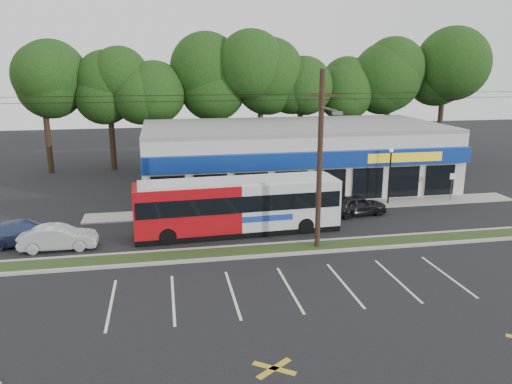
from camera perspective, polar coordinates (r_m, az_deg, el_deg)
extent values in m
plane|color=black|center=(27.39, 1.56, -7.51)|extent=(120.00, 120.00, 0.00)
cube|color=#223616|center=(28.28, 1.13, -6.66)|extent=(40.00, 1.60, 0.12)
cube|color=#9E9E93|center=(27.50, 1.50, -7.26)|extent=(40.00, 0.25, 0.14)
cube|color=#9E9E93|center=(29.05, 0.79, -6.05)|extent=(40.00, 0.25, 0.14)
cube|color=#9E9E93|center=(36.83, 6.22, -1.71)|extent=(32.00, 2.20, 0.10)
cube|color=beige|center=(42.96, 4.26, 4.02)|extent=(25.00, 12.00, 5.00)
cube|color=navy|center=(36.90, 6.77, 3.66)|extent=(25.00, 0.50, 1.20)
cube|color=black|center=(37.49, 6.59, 0.71)|extent=(24.00, 0.12, 2.40)
cube|color=yellow|center=(39.30, 16.70, 3.81)|extent=(6.00, 0.06, 0.70)
cube|color=gray|center=(42.56, 4.32, 7.53)|extent=(25.00, 12.00, 0.30)
cylinder|color=black|center=(27.66, 7.29, 3.41)|extent=(0.30, 0.30, 10.00)
cube|color=black|center=(27.21, 7.53, 10.87)|extent=(1.80, 0.12, 0.12)
cylinder|color=#59595E|center=(26.12, 8.31, 9.38)|extent=(0.10, 2.40, 0.10)
cube|color=#59595E|center=(24.91, 9.28, 8.87)|extent=(0.50, 0.25, 0.15)
cylinder|color=black|center=(26.43, 1.23, 11.10)|extent=(50.00, 0.02, 0.02)
cylinder|color=black|center=(26.45, 1.22, 10.45)|extent=(50.00, 0.02, 0.02)
cylinder|color=black|center=(38.32, 15.01, 1.52)|extent=(0.12, 0.12, 4.00)
sphere|color=silver|center=(37.92, 15.21, 4.62)|extent=(0.30, 0.30, 0.30)
cylinder|color=#59595E|center=(40.74, 21.41, 0.46)|extent=(0.06, 0.06, 2.20)
cube|color=white|center=(40.51, 21.56, 1.68)|extent=(0.45, 0.04, 0.45)
cylinder|color=black|center=(52.43, -22.29, 5.27)|extent=(0.56, 0.56, 5.72)
sphere|color=black|center=(51.94, -22.88, 11.36)|extent=(6.76, 6.76, 6.76)
cylinder|color=black|center=(51.65, -16.83, 5.61)|extent=(0.56, 0.56, 5.72)
sphere|color=black|center=(51.15, -17.30, 11.80)|extent=(6.76, 6.76, 6.76)
cylinder|color=black|center=(51.36, -11.26, 5.90)|extent=(0.56, 0.56, 5.72)
sphere|color=black|center=(50.85, -11.57, 12.14)|extent=(6.76, 6.76, 6.76)
cylinder|color=black|center=(51.54, -5.67, 6.14)|extent=(0.56, 0.56, 5.72)
sphere|color=black|center=(51.04, -5.82, 12.36)|extent=(6.76, 6.76, 6.76)
cylinder|color=black|center=(52.21, -0.16, 6.31)|extent=(0.56, 0.56, 5.72)
sphere|color=black|center=(51.72, -0.17, 12.45)|extent=(6.76, 6.76, 6.76)
cylinder|color=black|center=(53.34, 5.16, 6.43)|extent=(0.56, 0.56, 5.72)
sphere|color=black|center=(52.86, 5.30, 12.44)|extent=(6.76, 6.76, 6.76)
cylinder|color=black|center=(54.91, 10.22, 6.49)|extent=(0.56, 0.56, 5.72)
sphere|color=black|center=(54.44, 10.49, 12.32)|extent=(6.76, 6.76, 6.76)
cylinder|color=black|center=(56.87, 14.97, 6.50)|extent=(0.56, 0.56, 5.72)
sphere|color=black|center=(56.42, 15.34, 12.12)|extent=(6.76, 6.76, 6.76)
cylinder|color=black|center=(59.19, 19.37, 6.46)|extent=(0.56, 0.56, 5.72)
sphere|color=black|center=(58.76, 19.83, 11.86)|extent=(6.76, 6.76, 6.76)
cube|color=#A60C13|center=(30.38, -7.93, -1.80)|extent=(6.42, 2.93, 2.89)
cube|color=silver|center=(31.57, 3.52, -1.07)|extent=(6.42, 2.93, 2.89)
cube|color=black|center=(31.30, -2.07, -4.27)|extent=(12.71, 3.19, 0.37)
cube|color=black|center=(30.73, -2.10, -0.83)|extent=(12.47, 3.29, 1.00)
cube|color=black|center=(32.57, 8.88, -0.40)|extent=(0.17, 2.23, 1.47)
cube|color=#193899|center=(30.10, 1.36, -3.02)|extent=(3.15, 0.18, 0.37)
cube|color=silver|center=(30.44, -2.12, 1.27)|extent=(12.07, 2.95, 0.19)
cylinder|color=black|center=(29.56, -10.05, -5.02)|extent=(1.02, 0.34, 1.01)
cylinder|color=black|center=(31.82, -10.33, -3.62)|extent=(1.02, 0.34, 1.01)
cylinder|color=black|center=(31.13, 5.68, -3.86)|extent=(1.02, 0.34, 1.01)
cylinder|color=black|center=(33.28, 4.34, -2.61)|extent=(1.02, 0.34, 1.01)
imported|color=black|center=(35.38, 11.45, -1.47)|extent=(4.37, 2.24, 1.42)
imported|color=#B9BBC2|center=(30.49, -21.64, -4.86)|extent=(4.22, 1.48, 1.39)
imported|color=navy|center=(32.16, -24.84, -4.18)|extent=(5.12, 2.66, 1.42)
imported|color=beige|center=(35.41, 1.83, -0.95)|extent=(0.74, 0.70, 1.69)
imported|color=beige|center=(33.08, 2.76, -2.14)|extent=(0.88, 0.75, 1.61)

